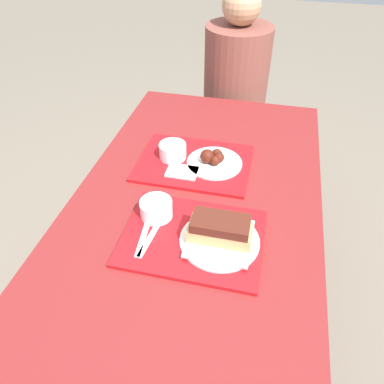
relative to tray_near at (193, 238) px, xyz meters
name	(u,v)px	position (x,y,z in m)	size (l,w,h in m)	color
ground_plane	(194,324)	(-0.03, 0.15, -0.75)	(12.00, 12.00, 0.00)	#706656
picnic_table	(194,225)	(-0.03, 0.15, -0.11)	(0.82, 1.53, 0.74)	maroon
picnic_bench_far	(231,138)	(-0.03, 1.14, -0.36)	(0.78, 0.28, 0.47)	maroon
tray_near	(193,238)	(0.00, 0.00, 0.00)	(0.41, 0.31, 0.01)	#B21419
tray_far	(194,163)	(-0.08, 0.37, 0.00)	(0.41, 0.31, 0.01)	#B21419
bowl_coleslaw_near	(156,208)	(-0.13, 0.06, 0.04)	(0.10, 0.10, 0.06)	white
brisket_sandwich_plate	(220,233)	(0.08, 0.00, 0.04)	(0.23, 0.23, 0.09)	white
plastic_fork_near	(144,235)	(-0.14, -0.03, 0.01)	(0.03, 0.17, 0.00)	white
plastic_knife_near	(151,236)	(-0.12, -0.03, 0.01)	(0.03, 0.17, 0.00)	white
condiment_packet	(198,219)	(0.00, 0.07, 0.01)	(0.04, 0.03, 0.01)	#3F3F47
bowl_coleslaw_far	(173,150)	(-0.16, 0.38, 0.04)	(0.10, 0.10, 0.06)	white
wings_plate_far	(213,160)	(-0.01, 0.37, 0.02)	(0.20, 0.20, 0.06)	white
napkin_far	(182,172)	(-0.11, 0.29, 0.01)	(0.11, 0.08, 0.01)	white
person_seated_across	(236,74)	(-0.03, 1.14, 0.03)	(0.33, 0.33, 0.73)	brown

